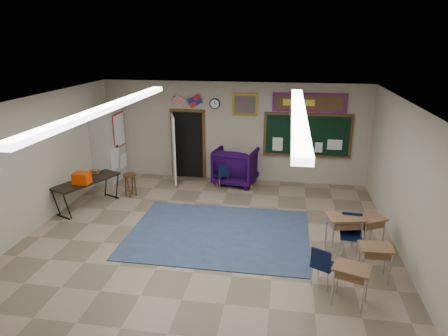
% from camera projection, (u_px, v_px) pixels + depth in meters
% --- Properties ---
extents(floor, '(9.00, 9.00, 0.00)m').
position_uv_depth(floor, '(202.00, 251.00, 8.29)').
color(floor, gray).
rests_on(floor, ground).
extents(back_wall, '(8.00, 0.04, 3.00)m').
position_uv_depth(back_wall, '(233.00, 132.00, 12.05)').
color(back_wall, '#A69B87').
rests_on(back_wall, floor).
extents(left_wall, '(0.04, 9.00, 3.00)m').
position_uv_depth(left_wall, '(16.00, 173.00, 8.43)').
color(left_wall, '#A69B87').
rests_on(left_wall, floor).
extents(right_wall, '(0.04, 9.00, 3.00)m').
position_uv_depth(right_wall, '(417.00, 195.00, 7.21)').
color(right_wall, '#A69B87').
rests_on(right_wall, floor).
extents(ceiling, '(8.00, 9.00, 0.04)m').
position_uv_depth(ceiling, '(200.00, 107.00, 7.36)').
color(ceiling, beige).
rests_on(ceiling, back_wall).
extents(area_rug, '(4.00, 3.00, 0.02)m').
position_uv_depth(area_rug, '(219.00, 233.00, 9.01)').
color(area_rug, '#374B69').
rests_on(area_rug, floor).
extents(fluorescent_strips, '(3.86, 6.00, 0.10)m').
position_uv_depth(fluorescent_strips, '(200.00, 110.00, 7.38)').
color(fluorescent_strips, white).
rests_on(fluorescent_strips, ceiling).
extents(doorway, '(1.10, 0.89, 2.16)m').
position_uv_depth(doorway, '(184.00, 146.00, 12.27)').
color(doorway, black).
rests_on(doorway, back_wall).
extents(chalkboard, '(2.55, 0.14, 1.30)m').
position_uv_depth(chalkboard, '(307.00, 136.00, 11.68)').
color(chalkboard, '#523217').
rests_on(chalkboard, back_wall).
extents(bulletin_board, '(2.10, 0.05, 0.55)m').
position_uv_depth(bulletin_board, '(309.00, 103.00, 11.38)').
color(bulletin_board, '#B70F0F').
rests_on(bulletin_board, back_wall).
extents(framed_art_print, '(0.75, 0.05, 0.65)m').
position_uv_depth(framed_art_print, '(245.00, 105.00, 11.70)').
color(framed_art_print, olive).
rests_on(framed_art_print, back_wall).
extents(wall_clock, '(0.32, 0.05, 0.32)m').
position_uv_depth(wall_clock, '(215.00, 104.00, 11.83)').
color(wall_clock, black).
rests_on(wall_clock, back_wall).
extents(wall_flags, '(1.16, 0.06, 0.70)m').
position_uv_depth(wall_flags, '(187.00, 99.00, 11.90)').
color(wall_flags, red).
rests_on(wall_flags, back_wall).
extents(storage_cabinet, '(0.59, 1.25, 2.20)m').
position_uv_depth(storage_cabinet, '(109.00, 145.00, 12.13)').
color(storage_cabinet, '#ACACA7').
rests_on(storage_cabinet, floor).
extents(wingback_armchair, '(1.38, 1.41, 1.11)m').
position_uv_depth(wingback_armchair, '(236.00, 166.00, 11.99)').
color(wingback_armchair, black).
rests_on(wingback_armchair, floor).
extents(student_chair_reading, '(0.53, 0.53, 0.76)m').
position_uv_depth(student_chair_reading, '(221.00, 175.00, 11.68)').
color(student_chair_reading, black).
rests_on(student_chair_reading, floor).
extents(student_chair_desk_a, '(0.53, 0.53, 0.78)m').
position_uv_depth(student_chair_desk_a, '(324.00, 266.00, 7.02)').
color(student_chair_desk_a, black).
rests_on(student_chair_desk_a, floor).
extents(student_chair_desk_b, '(0.47, 0.47, 0.87)m').
position_uv_depth(student_chair_desk_b, '(351.00, 236.00, 7.97)').
color(student_chair_desk_b, black).
rests_on(student_chair_desk_b, floor).
extents(student_desk_front_left, '(0.78, 0.65, 0.82)m').
position_uv_depth(student_desk_front_left, '(343.00, 232.00, 8.08)').
color(student_desk_front_left, brown).
rests_on(student_desk_front_left, floor).
extents(student_desk_front_right, '(0.74, 0.69, 0.72)m').
position_uv_depth(student_desk_front_right, '(368.00, 231.00, 8.26)').
color(student_desk_front_right, brown).
rests_on(student_desk_front_right, floor).
extents(student_desk_back_left, '(0.69, 0.60, 0.69)m').
position_uv_depth(student_desk_back_left, '(350.00, 283.00, 6.53)').
color(student_desk_back_left, brown).
rests_on(student_desk_back_left, floor).
extents(student_desk_back_right, '(0.59, 0.45, 0.68)m').
position_uv_depth(student_desk_back_right, '(374.00, 261.00, 7.19)').
color(student_desk_back_right, brown).
rests_on(student_desk_back_right, floor).
extents(folding_table, '(1.25, 1.88, 1.02)m').
position_uv_depth(folding_table, '(88.00, 192.00, 10.32)').
color(folding_table, black).
rests_on(folding_table, floor).
extents(wooden_stool, '(0.37, 0.37, 0.64)m').
position_uv_depth(wooden_stool, '(130.00, 185.00, 11.06)').
color(wooden_stool, '#512F18').
rests_on(wooden_stool, floor).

